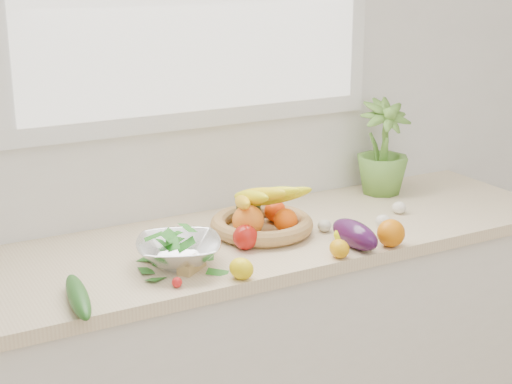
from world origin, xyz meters
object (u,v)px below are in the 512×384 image
cucumber (78,296)px  fruit_basket (261,218)px  eggplant (355,234)px  colander_with_spinach (179,245)px  apple (245,237)px  potted_herb (383,147)px

cucumber → fruit_basket: fruit_basket is taller
eggplant → colander_with_spinach: bearing=167.7°
apple → potted_herb: (0.71, 0.27, 0.14)m
eggplant → fruit_basket: 0.31m
apple → colander_with_spinach: size_ratio=0.25×
apple → fruit_basket: fruit_basket is taller
apple → eggplant: eggplant is taller
apple → eggplant: bearing=-25.6°
colander_with_spinach → apple: bearing=6.9°
potted_herb → eggplant: bearing=-135.2°
fruit_basket → colander_with_spinach: fruit_basket is taller
apple → eggplant: (0.30, -0.14, 0.00)m
cucumber → colander_with_spinach: size_ratio=0.89×
cucumber → fruit_basket: bearing=20.3°
cucumber → potted_herb: (1.26, 0.41, 0.15)m
eggplant → fruit_basket: fruit_basket is taller
potted_herb → colander_with_spinach: bearing=-162.6°
apple → colander_with_spinach: (-0.23, -0.03, 0.02)m
fruit_basket → colander_with_spinach: 0.36m
eggplant → fruit_basket: bearing=127.7°
cucumber → colander_with_spinach: 0.35m
fruit_basket → apple: bearing=-137.3°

